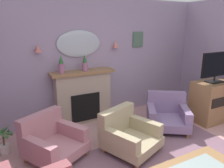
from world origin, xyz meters
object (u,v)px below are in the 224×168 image
tv_flatscreen (216,66)px  wall_sconce_right (116,45)px  mantel_vase_centre (85,64)px  wall_mirror (79,44)px  wall_sconce_left (38,49)px  armchair_near_fireplace (128,134)px  armchair_by_coffee_table (52,140)px  potted_plant_small_fern (3,139)px  fireplace (83,97)px  armchair_beside_couch (167,114)px  tv_cabinet (211,102)px  framed_picture (138,39)px  mantel_vase_right (61,65)px

tv_flatscreen → wall_sconce_right: bearing=139.9°
mantel_vase_centre → wall_mirror: size_ratio=0.35×
wall_sconce_left → tv_flatscreen: bearing=-22.6°
wall_sconce_right → armchair_near_fireplace: wall_sconce_right is taller
armchair_by_coffee_table → potted_plant_small_fern: size_ratio=2.23×
fireplace → tv_flatscreen: tv_flatscreen is taller
wall_sconce_left → armchair_beside_couch: 2.91m
armchair_by_coffee_table → potted_plant_small_fern: bearing=144.2°
armchair_by_coffee_table → tv_flatscreen: size_ratio=1.31×
wall_mirror → wall_sconce_left: size_ratio=6.86×
mantel_vase_centre → wall_sconce_right: (0.80, 0.12, 0.35)m
tv_cabinet → fireplace: bearing=152.9°
armchair_near_fireplace → tv_flatscreen: 2.45m
armchair_beside_couch → tv_flatscreen: tv_flatscreen is taller
tv_cabinet → armchair_near_fireplace: bearing=-176.4°
wall_sconce_left → armchair_near_fireplace: 2.31m
fireplace → framed_picture: bearing=5.8°
wall_sconce_left → tv_flatscreen: (3.36, -1.40, -0.41)m
fireplace → tv_cabinet: (2.51, -1.29, -0.12)m
wall_mirror → armchair_near_fireplace: bearing=-81.0°
wall_sconce_left → armchair_near_fireplace: wall_sconce_left is taller
armchair_beside_couch → tv_flatscreen: 1.45m
fireplace → framed_picture: framed_picture is taller
mantel_vase_centre → tv_flatscreen: 2.77m
wall_mirror → wall_sconce_left: (-0.85, -0.05, -0.05)m
mantel_vase_centre → armchair_near_fireplace: size_ratio=0.32×
wall_sconce_right → armchair_near_fireplace: 2.12m
fireplace → tv_cabinet: 2.82m
fireplace → armchair_by_coffee_table: size_ratio=1.23×
fireplace → framed_picture: size_ratio=3.78×
fireplace → wall_sconce_right: bearing=6.2°
tv_cabinet → armchair_beside_couch: bearing=169.7°
wall_mirror → wall_sconce_right: bearing=-3.4°
framed_picture → armchair_near_fireplace: size_ratio=0.34×
mantel_vase_centre → tv_cabinet: bearing=-27.1°
armchair_beside_couch → tv_flatscreen: (1.08, -0.22, 0.94)m
mantel_vase_right → wall_sconce_right: (1.30, 0.12, 0.34)m
wall_sconce_left → tv_cabinet: 3.83m
wall_sconce_left → tv_cabinet: (3.36, -1.38, -1.21)m
wall_mirror → wall_sconce_right: size_ratio=6.86×
fireplace → tv_flatscreen: bearing=-27.5°
mantel_vase_centre → wall_mirror: (-0.05, 0.17, 0.40)m
mantel_vase_right → framed_picture: (1.95, 0.18, 0.43)m
tv_flatscreen → potted_plant_small_fern: bearing=169.4°
potted_plant_small_fern → wall_sconce_right: bearing=14.0°
mantel_vase_right → tv_flatscreen: size_ratio=0.43×
mantel_vase_right → armchair_by_coffee_table: mantel_vase_right is taller
mantel_vase_centre → armchair_beside_couch: bearing=-37.5°
mantel_vase_centre → armchair_near_fireplace: mantel_vase_centre is taller
wall_sconce_right → tv_flatscreen: size_ratio=0.17×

